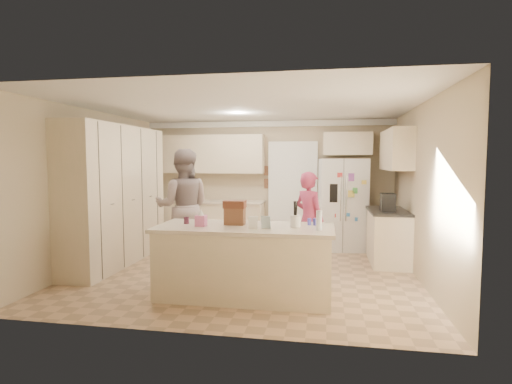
% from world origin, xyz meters
% --- Properties ---
extents(floor, '(5.20, 4.60, 0.02)m').
position_xyz_m(floor, '(0.00, 0.00, -0.01)').
color(floor, tan).
rests_on(floor, ground).
extents(ceiling, '(5.20, 4.60, 0.02)m').
position_xyz_m(ceiling, '(0.00, 0.00, 2.61)').
color(ceiling, white).
rests_on(ceiling, wall_back).
extents(wall_back, '(5.20, 0.02, 2.60)m').
position_xyz_m(wall_back, '(0.00, 2.31, 1.30)').
color(wall_back, '#BCAA8B').
rests_on(wall_back, ground).
extents(wall_front, '(5.20, 0.02, 2.60)m').
position_xyz_m(wall_front, '(0.00, -2.31, 1.30)').
color(wall_front, '#BCAA8B').
rests_on(wall_front, ground).
extents(wall_left, '(0.02, 4.60, 2.60)m').
position_xyz_m(wall_left, '(-2.61, 0.00, 1.30)').
color(wall_left, '#BCAA8B').
rests_on(wall_left, ground).
extents(wall_right, '(0.02, 4.60, 2.60)m').
position_xyz_m(wall_right, '(2.61, 0.00, 1.30)').
color(wall_right, '#BCAA8B').
rests_on(wall_right, ground).
extents(crown_back, '(5.20, 0.08, 0.12)m').
position_xyz_m(crown_back, '(0.00, 2.26, 2.53)').
color(crown_back, white).
rests_on(crown_back, wall_back).
extents(pantry_bank, '(0.60, 2.60, 2.35)m').
position_xyz_m(pantry_bank, '(-2.30, 0.20, 1.18)').
color(pantry_bank, beige).
rests_on(pantry_bank, floor).
extents(back_base_cab, '(2.20, 0.60, 0.88)m').
position_xyz_m(back_base_cab, '(-1.15, 2.00, 0.44)').
color(back_base_cab, beige).
rests_on(back_base_cab, floor).
extents(back_countertop, '(2.24, 0.63, 0.04)m').
position_xyz_m(back_countertop, '(-1.15, 1.99, 0.90)').
color(back_countertop, beige).
rests_on(back_countertop, back_base_cab).
extents(back_upper_cab, '(2.20, 0.35, 0.80)m').
position_xyz_m(back_upper_cab, '(-1.15, 2.12, 1.90)').
color(back_upper_cab, beige).
rests_on(back_upper_cab, wall_back).
extents(doorway_opening, '(0.90, 0.06, 2.10)m').
position_xyz_m(doorway_opening, '(0.55, 2.28, 1.05)').
color(doorway_opening, black).
rests_on(doorway_opening, floor).
extents(doorway_casing, '(1.02, 0.03, 2.22)m').
position_xyz_m(doorway_casing, '(0.55, 2.24, 1.05)').
color(doorway_casing, white).
rests_on(doorway_casing, floor).
extents(wall_frame_upper, '(0.15, 0.02, 0.20)m').
position_xyz_m(wall_frame_upper, '(0.02, 2.27, 1.55)').
color(wall_frame_upper, brown).
rests_on(wall_frame_upper, wall_back).
extents(wall_frame_lower, '(0.15, 0.02, 0.20)m').
position_xyz_m(wall_frame_lower, '(0.02, 2.27, 1.28)').
color(wall_frame_lower, brown).
rests_on(wall_frame_lower, wall_back).
extents(refrigerator, '(0.97, 0.79, 1.80)m').
position_xyz_m(refrigerator, '(1.56, 1.94, 0.90)').
color(refrigerator, white).
rests_on(refrigerator, floor).
extents(fridge_seam, '(0.02, 0.02, 1.78)m').
position_xyz_m(fridge_seam, '(1.56, 1.58, 0.90)').
color(fridge_seam, gray).
rests_on(fridge_seam, refrigerator).
extents(fridge_dispenser, '(0.22, 0.03, 0.35)m').
position_xyz_m(fridge_dispenser, '(1.34, 1.57, 1.15)').
color(fridge_dispenser, black).
rests_on(fridge_dispenser, refrigerator).
extents(fridge_handle_l, '(0.02, 0.02, 0.85)m').
position_xyz_m(fridge_handle_l, '(1.51, 1.57, 1.05)').
color(fridge_handle_l, silver).
rests_on(fridge_handle_l, refrigerator).
extents(fridge_handle_r, '(0.02, 0.02, 0.85)m').
position_xyz_m(fridge_handle_r, '(1.61, 1.57, 1.05)').
color(fridge_handle_r, silver).
rests_on(fridge_handle_r, refrigerator).
extents(over_fridge_cab, '(0.95, 0.35, 0.45)m').
position_xyz_m(over_fridge_cab, '(1.65, 2.12, 2.10)').
color(over_fridge_cab, beige).
rests_on(over_fridge_cab, wall_back).
extents(right_base_cab, '(0.60, 1.20, 0.88)m').
position_xyz_m(right_base_cab, '(2.30, 1.00, 0.44)').
color(right_base_cab, beige).
rests_on(right_base_cab, floor).
extents(right_countertop, '(0.63, 1.24, 0.04)m').
position_xyz_m(right_countertop, '(2.29, 1.00, 0.90)').
color(right_countertop, '#2D2B28').
rests_on(right_countertop, right_base_cab).
extents(right_upper_cab, '(0.35, 1.50, 0.70)m').
position_xyz_m(right_upper_cab, '(2.43, 1.20, 1.95)').
color(right_upper_cab, beige).
rests_on(right_upper_cab, wall_right).
extents(coffee_maker, '(0.22, 0.28, 0.30)m').
position_xyz_m(coffee_maker, '(2.25, 0.80, 1.07)').
color(coffee_maker, black).
rests_on(coffee_maker, right_countertop).
extents(island_base, '(2.20, 0.90, 0.88)m').
position_xyz_m(island_base, '(0.20, -1.10, 0.44)').
color(island_base, beige).
rests_on(island_base, floor).
extents(island_top, '(2.28, 0.96, 0.05)m').
position_xyz_m(island_top, '(0.20, -1.10, 0.90)').
color(island_top, beige).
rests_on(island_top, island_base).
extents(utensil_crock, '(0.13, 0.13, 0.15)m').
position_xyz_m(utensil_crock, '(0.85, -1.05, 1.00)').
color(utensil_crock, white).
rests_on(utensil_crock, island_top).
extents(tissue_box, '(0.13, 0.13, 0.14)m').
position_xyz_m(tissue_box, '(-0.35, -1.20, 1.00)').
color(tissue_box, pink).
rests_on(tissue_box, island_top).
extents(tissue_plume, '(0.08, 0.08, 0.08)m').
position_xyz_m(tissue_plume, '(-0.35, -1.20, 1.10)').
color(tissue_plume, white).
rests_on(tissue_plume, tissue_box).
extents(dollhouse_body, '(0.26, 0.18, 0.22)m').
position_xyz_m(dollhouse_body, '(0.05, -1.00, 1.04)').
color(dollhouse_body, brown).
rests_on(dollhouse_body, island_top).
extents(dollhouse_roof, '(0.28, 0.20, 0.10)m').
position_xyz_m(dollhouse_roof, '(0.05, -1.00, 1.20)').
color(dollhouse_roof, '#592D1E').
rests_on(dollhouse_roof, dollhouse_body).
extents(jam_jar, '(0.07, 0.07, 0.09)m').
position_xyz_m(jam_jar, '(-0.60, -1.05, 0.97)').
color(jam_jar, '#59263F').
rests_on(jam_jar, island_top).
extents(greeting_card_a, '(0.12, 0.06, 0.16)m').
position_xyz_m(greeting_card_a, '(0.35, -1.30, 1.01)').
color(greeting_card_a, white).
rests_on(greeting_card_a, island_top).
extents(greeting_card_b, '(0.12, 0.05, 0.16)m').
position_xyz_m(greeting_card_b, '(0.50, -1.25, 1.01)').
color(greeting_card_b, silver).
rests_on(greeting_card_b, island_top).
extents(water_bottle, '(0.07, 0.07, 0.24)m').
position_xyz_m(water_bottle, '(1.15, -1.25, 1.04)').
color(water_bottle, silver).
rests_on(water_bottle, island_top).
extents(shaker_salt, '(0.05, 0.05, 0.09)m').
position_xyz_m(shaker_salt, '(1.02, -0.88, 0.97)').
color(shaker_salt, '#3E40B8').
rests_on(shaker_salt, island_top).
extents(shaker_pepper, '(0.05, 0.05, 0.09)m').
position_xyz_m(shaker_pepper, '(1.09, -0.88, 0.97)').
color(shaker_pepper, '#3E40B8').
rests_on(shaker_pepper, island_top).
extents(teen_boy, '(1.11, 0.96, 1.96)m').
position_xyz_m(teen_boy, '(-1.18, 0.40, 0.98)').
color(teen_boy, gray).
rests_on(teen_boy, floor).
extents(teen_girl, '(0.68, 0.67, 1.58)m').
position_xyz_m(teen_girl, '(0.97, 0.53, 0.79)').
color(teen_girl, '#B1325E').
rests_on(teen_girl, floor).
extents(fridge_magnets, '(0.76, 0.02, 1.44)m').
position_xyz_m(fridge_magnets, '(1.56, 1.57, 0.90)').
color(fridge_magnets, tan).
rests_on(fridge_magnets, refrigerator).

